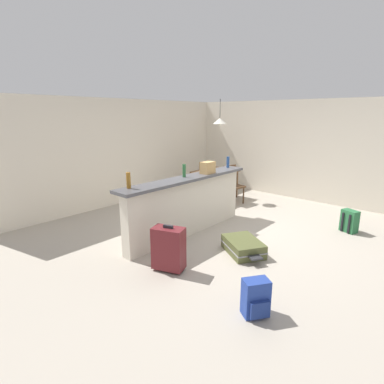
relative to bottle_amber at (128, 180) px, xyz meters
name	(u,v)px	position (x,y,z in m)	size (l,w,h in m)	color
ground_plane	(228,230)	(1.90, -0.52, -1.21)	(13.00, 13.00, 0.05)	#ADA393
wall_back	(128,151)	(1.90, 2.53, 0.07)	(6.60, 0.10, 2.50)	silver
wall_right	(287,149)	(4.95, -0.22, 0.07)	(0.10, 6.00, 2.50)	silver
partition_half_wall	(188,207)	(1.21, -0.10, -0.68)	(2.80, 0.20, 1.01)	silver
bar_countertop	(188,178)	(1.21, -0.10, -0.15)	(2.96, 0.40, 0.05)	#4C4C51
bottle_amber	(128,180)	(0.00, 0.00, 0.00)	(0.07, 0.07, 0.24)	#9E661E
bottle_green	(184,171)	(1.17, -0.04, -0.01)	(0.06, 0.06, 0.23)	#2D6B38
bottle_blue	(228,162)	(2.49, -0.05, -0.01)	(0.06, 0.06, 0.23)	#284C89
grocery_bag	(208,168)	(1.70, -0.15, -0.01)	(0.26, 0.18, 0.22)	tan
dining_table	(215,174)	(3.45, 0.99, -0.54)	(1.10, 0.80, 0.74)	brown
dining_chair_near_partition	(232,182)	(3.43, 0.45, -0.67)	(0.46, 0.46, 0.93)	#4C331E
dining_chair_far_side	(202,176)	(3.54, 1.52, -0.67)	(0.41, 0.41, 0.93)	#4C331E
pendant_lamp	(220,121)	(3.53, 0.95, 0.79)	(0.34, 0.34, 0.64)	black
suitcase_flat_olive	(243,246)	(1.18, -1.30, -1.07)	(0.78, 0.88, 0.22)	#51562D
suitcase_upright_maroon	(169,248)	(0.02, -0.81, -0.85)	(0.38, 0.50, 0.67)	maroon
backpack_blue	(256,299)	(-0.05, -2.24, -0.98)	(0.34, 0.33, 0.42)	#233D93
backpack_green	(350,221)	(3.28, -2.30, -0.98)	(0.31, 0.33, 0.42)	#286B3D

